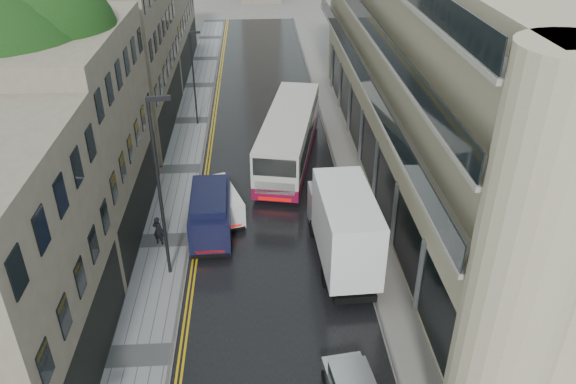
{
  "coord_description": "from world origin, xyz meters",
  "views": [
    {
      "loc": [
        -0.73,
        -6.15,
        17.74
      ],
      "look_at": [
        0.74,
        18.0,
        3.61
      ],
      "focal_mm": 35.0,
      "sensor_mm": 36.0,
      "label": 1
    }
  ],
  "objects_px": {
    "cream_bus": "(261,159)",
    "white_van": "(214,218)",
    "navy_van": "(191,232)",
    "lamp_post_near": "(160,192)",
    "white_lorry": "(326,249)",
    "pedestrian": "(158,231)",
    "tree_near": "(15,121)",
    "lamp_post_far": "(194,80)",
    "tree_far": "(89,57)"
  },
  "relations": [
    {
      "from": "cream_bus",
      "to": "white_van",
      "type": "xyz_separation_m",
      "value": [
        -2.71,
        -5.47,
        -0.8
      ]
    },
    {
      "from": "cream_bus",
      "to": "white_van",
      "type": "height_order",
      "value": "cream_bus"
    },
    {
      "from": "navy_van",
      "to": "lamp_post_near",
      "type": "bearing_deg",
      "value": -122.07
    },
    {
      "from": "white_lorry",
      "to": "pedestrian",
      "type": "xyz_separation_m",
      "value": [
        -8.47,
        3.9,
        -1.23
      ]
    },
    {
      "from": "cream_bus",
      "to": "navy_van",
      "type": "xyz_separation_m",
      "value": [
        -3.78,
        -7.36,
        -0.35
      ]
    },
    {
      "from": "tree_near",
      "to": "lamp_post_near",
      "type": "distance_m",
      "value": 8.36
    },
    {
      "from": "cream_bus",
      "to": "lamp_post_near",
      "type": "distance_m",
      "value": 10.63
    },
    {
      "from": "white_van",
      "to": "navy_van",
      "type": "distance_m",
      "value": 2.22
    },
    {
      "from": "cream_bus",
      "to": "navy_van",
      "type": "distance_m",
      "value": 8.28
    },
    {
      "from": "tree_near",
      "to": "navy_van",
      "type": "distance_m",
      "value": 10.1
    },
    {
      "from": "cream_bus",
      "to": "pedestrian",
      "type": "distance_m",
      "value": 8.65
    },
    {
      "from": "tree_near",
      "to": "lamp_post_near",
      "type": "relative_size",
      "value": 1.51
    },
    {
      "from": "cream_bus",
      "to": "navy_van",
      "type": "height_order",
      "value": "cream_bus"
    },
    {
      "from": "white_lorry",
      "to": "lamp_post_near",
      "type": "distance_m",
      "value": 8.16
    },
    {
      "from": "cream_bus",
      "to": "pedestrian",
      "type": "xyz_separation_m",
      "value": [
        -5.6,
        -6.54,
        -0.78
      ]
    },
    {
      "from": "pedestrian",
      "to": "lamp_post_far",
      "type": "bearing_deg",
      "value": -71.74
    },
    {
      "from": "tree_near",
      "to": "pedestrian",
      "type": "height_order",
      "value": "tree_near"
    },
    {
      "from": "navy_van",
      "to": "pedestrian",
      "type": "xyz_separation_m",
      "value": [
        -1.82,
        0.82,
        -0.42
      ]
    },
    {
      "from": "tree_near",
      "to": "navy_van",
      "type": "bearing_deg",
      "value": -13.14
    },
    {
      "from": "tree_far",
      "to": "cream_bus",
      "type": "xyz_separation_m",
      "value": [
        11.68,
        -7.55,
        -4.5
      ]
    },
    {
      "from": "tree_far",
      "to": "lamp_post_near",
      "type": "bearing_deg",
      "value": -67.34
    },
    {
      "from": "cream_bus",
      "to": "white_van",
      "type": "distance_m",
      "value": 6.16
    },
    {
      "from": "tree_near",
      "to": "cream_bus",
      "type": "distance_m",
      "value": 14.15
    },
    {
      "from": "white_lorry",
      "to": "tree_far",
      "type": "bearing_deg",
      "value": 126.56
    },
    {
      "from": "tree_near",
      "to": "pedestrian",
      "type": "distance_m",
      "value": 8.82
    },
    {
      "from": "cream_bus",
      "to": "lamp_post_far",
      "type": "bearing_deg",
      "value": 128.04
    },
    {
      "from": "lamp_post_near",
      "to": "lamp_post_far",
      "type": "bearing_deg",
      "value": 83.21
    },
    {
      "from": "pedestrian",
      "to": "lamp_post_near",
      "type": "relative_size",
      "value": 0.18
    },
    {
      "from": "white_lorry",
      "to": "navy_van",
      "type": "bearing_deg",
      "value": 152.72
    },
    {
      "from": "white_van",
      "to": "navy_van",
      "type": "height_order",
      "value": "navy_van"
    },
    {
      "from": "white_lorry",
      "to": "lamp_post_near",
      "type": "bearing_deg",
      "value": 167.06
    },
    {
      "from": "tree_near",
      "to": "lamp_post_far",
      "type": "bearing_deg",
      "value": 64.67
    },
    {
      "from": "white_van",
      "to": "navy_van",
      "type": "xyz_separation_m",
      "value": [
        -1.06,
        -1.89,
        0.45
      ]
    },
    {
      "from": "cream_bus",
      "to": "white_lorry",
      "type": "distance_m",
      "value": 10.84
    },
    {
      "from": "lamp_post_near",
      "to": "lamp_post_far",
      "type": "relative_size",
      "value": 1.28
    },
    {
      "from": "navy_van",
      "to": "tree_near",
      "type": "bearing_deg",
      "value": 165.28
    },
    {
      "from": "tree_near",
      "to": "cream_bus",
      "type": "relative_size",
      "value": 1.11
    },
    {
      "from": "white_lorry",
      "to": "white_van",
      "type": "bearing_deg",
      "value": 135.89
    },
    {
      "from": "pedestrian",
      "to": "lamp_post_near",
      "type": "height_order",
      "value": "lamp_post_near"
    },
    {
      "from": "tree_far",
      "to": "lamp_post_near",
      "type": "xyz_separation_m",
      "value": [
        6.92,
        -16.58,
        -1.51
      ]
    },
    {
      "from": "cream_bus",
      "to": "lamp_post_far",
      "type": "distance_m",
      "value": 10.95
    },
    {
      "from": "white_lorry",
      "to": "pedestrian",
      "type": "relative_size",
      "value": 4.96
    },
    {
      "from": "white_lorry",
      "to": "pedestrian",
      "type": "distance_m",
      "value": 9.41
    },
    {
      "from": "tree_far",
      "to": "white_van",
      "type": "relative_size",
      "value": 3.11
    },
    {
      "from": "tree_far",
      "to": "cream_bus",
      "type": "bearing_deg",
      "value": -32.9
    },
    {
      "from": "pedestrian",
      "to": "tree_near",
      "type": "bearing_deg",
      "value": 11.18
    },
    {
      "from": "navy_van",
      "to": "pedestrian",
      "type": "distance_m",
      "value": 2.04
    },
    {
      "from": "cream_bus",
      "to": "lamp_post_far",
      "type": "height_order",
      "value": "lamp_post_far"
    },
    {
      "from": "white_van",
      "to": "lamp_post_far",
      "type": "relative_size",
      "value": 0.56
    },
    {
      "from": "navy_van",
      "to": "lamp_post_near",
      "type": "relative_size",
      "value": 0.58
    }
  ]
}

